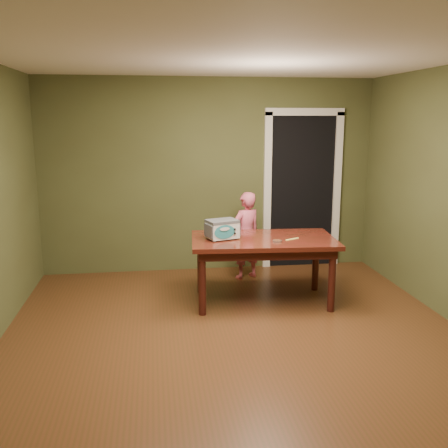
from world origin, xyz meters
name	(u,v)px	position (x,y,z in m)	size (l,w,h in m)	color
floor	(241,347)	(0.00, 0.00, 0.00)	(5.00, 5.00, 0.00)	#512B17
room_shell	(242,161)	(0.00, 0.00, 1.71)	(4.52, 5.02, 2.61)	#4A512B
doorway	(296,189)	(1.30, 2.78, 1.06)	(1.10, 0.66, 2.25)	black
dining_table	(263,247)	(0.45, 1.12, 0.65)	(1.66, 1.01, 0.75)	#3B180D
toy_oven	(222,229)	(-0.01, 1.15, 0.87)	(0.40, 0.32, 0.22)	#4C4F54
baking_pan	(277,241)	(0.56, 0.91, 0.76)	(0.10, 0.10, 0.02)	silver
spatula	(292,239)	(0.75, 1.01, 0.75)	(0.18, 0.03, 0.01)	#FDF56E
child	(246,235)	(0.42, 2.01, 0.57)	(0.42, 0.27, 1.14)	#E15C77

